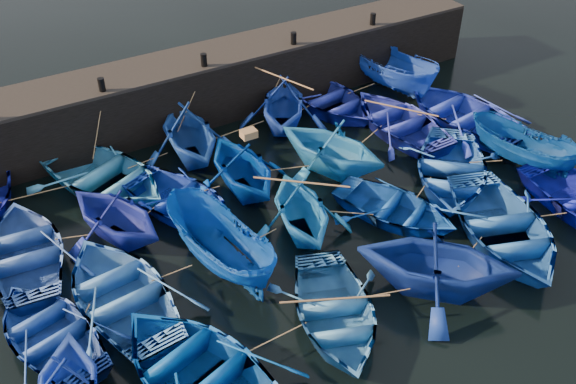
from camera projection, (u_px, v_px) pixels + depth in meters
ground at (341, 264)px, 19.67m from camera, size 120.00×120.00×0.00m
quay_wall at (198, 88)px, 26.14m from camera, size 26.00×2.50×2.50m
quay_top at (195, 58)px, 25.35m from camera, size 26.00×2.50×0.12m
bollard_1 at (102, 85)px, 22.94m from camera, size 0.24×0.24×0.50m
bollard_2 at (204, 60)px, 24.54m from camera, size 0.24×0.24×0.50m
bollard_3 at (294, 38)px, 26.15m from camera, size 0.24×0.24×0.50m
bollard_4 at (373, 19)px, 27.76m from camera, size 0.24×0.24×0.50m
boat_1 at (103, 175)px, 22.43m from camera, size 5.88×6.63×1.14m
boat_2 at (189, 133)px, 23.61m from camera, size 4.16×4.69×2.28m
boat_3 at (283, 104)px, 25.45m from camera, size 5.22×5.39×2.17m
boat_4 at (330, 100)px, 26.88m from camera, size 4.24×5.39×1.02m
boat_5 at (392, 70)px, 28.06m from camera, size 2.57×5.24×1.94m
boat_6 at (25, 250)px, 19.43m from camera, size 3.94×5.21×1.02m
boat_7 at (115, 214)px, 20.03m from camera, size 4.57×4.86×2.03m
boat_8 at (180, 200)px, 21.44m from camera, size 4.89×5.60×0.97m
boat_9 at (242, 166)px, 22.00m from camera, size 3.62×4.18×2.16m
boat_10 at (332, 145)px, 22.95m from camera, size 5.14×5.44×2.26m
boat_11 at (400, 121)px, 25.49m from camera, size 3.78×5.19×1.06m
boat_12 at (463, 113)px, 25.85m from camera, size 4.82×6.18×1.17m
boat_13 at (50, 332)px, 16.97m from camera, size 4.07×4.99×0.91m
boat_14 at (121, 293)px, 17.98m from camera, size 4.23×5.56×1.08m
boat_15 at (219, 246)px, 19.00m from camera, size 2.61×4.89×1.80m
boat_16 at (301, 209)px, 20.25m from camera, size 4.13×4.51×2.02m
boat_17 at (395, 208)px, 21.16m from camera, size 4.57×5.14×0.88m
boat_18 at (450, 170)px, 22.74m from camera, size 6.34×6.46×1.10m
boat_19 at (521, 148)px, 23.41m from camera, size 2.89×4.41×1.60m
boat_21 at (201, 373)px, 15.77m from camera, size 5.42×6.46×1.15m
boat_22 at (334, 312)px, 17.49m from camera, size 4.65×5.44×0.95m
boat_23 at (438, 261)px, 18.05m from camera, size 6.03×6.02×2.41m
boat_24 at (503, 227)px, 20.20m from camera, size 5.61×6.59×1.16m
wooden_crate at (249, 134)px, 21.39m from camera, size 0.52×0.39×0.27m
mooring_ropes at (263, 160)px, 22.62m from camera, size 17.78×11.82×2.10m
loose_oars at (332, 154)px, 21.69m from camera, size 10.08×11.84×1.28m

